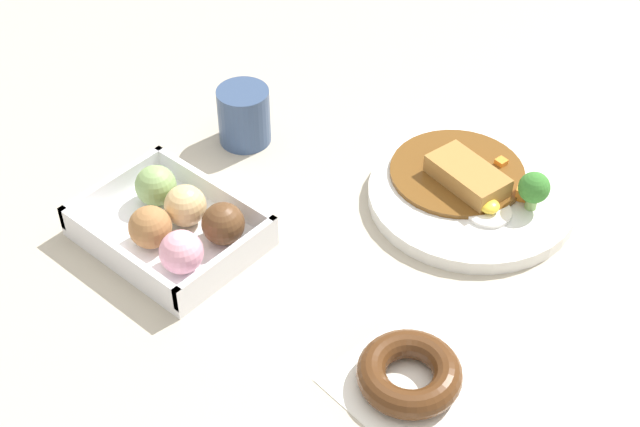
% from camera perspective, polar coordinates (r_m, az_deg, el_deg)
% --- Properties ---
extents(ground_plane, '(1.60, 1.60, 0.00)m').
position_cam_1_polar(ground_plane, '(1.13, 2.15, -0.42)').
color(ground_plane, '#B2A893').
extents(curry_plate, '(0.25, 0.25, 0.07)m').
position_cam_1_polar(curry_plate, '(1.16, 9.24, 1.34)').
color(curry_plate, white).
rests_on(curry_plate, ground_plane).
extents(donut_box, '(0.20, 0.16, 0.06)m').
position_cam_1_polar(donut_box, '(1.10, -8.84, -0.67)').
color(donut_box, white).
rests_on(donut_box, ground_plane).
extents(chocolate_ring_donut, '(0.15, 0.15, 0.03)m').
position_cam_1_polar(chocolate_ring_donut, '(0.95, 5.44, -9.72)').
color(chocolate_ring_donut, white).
rests_on(chocolate_ring_donut, ground_plane).
extents(coffee_mug, '(0.07, 0.07, 0.08)m').
position_cam_1_polar(coffee_mug, '(1.23, -4.64, 5.95)').
color(coffee_mug, '#33476B').
rests_on(coffee_mug, ground_plane).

